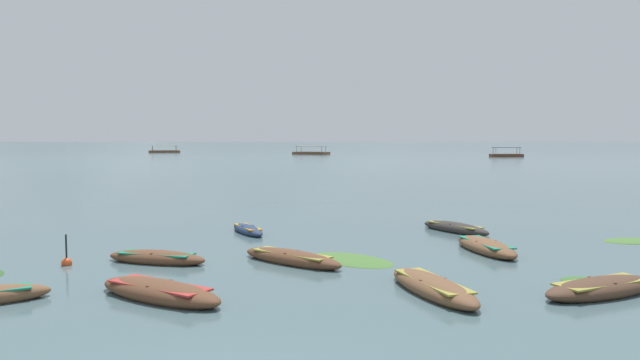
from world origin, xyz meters
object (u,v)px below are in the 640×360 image
Objects in this scene: rowboat_7 at (292,258)px; ferry_0 at (506,155)px; rowboat_1 at (157,258)px; rowboat_2 at (486,247)px; rowboat_3 at (455,228)px; rowboat_4 at (248,230)px; rowboat_5 at (433,287)px; mooring_buoy at (67,262)px; rowboat_8 at (602,288)px; rowboat_6 at (159,292)px; ferry_2 at (311,153)px; ferry_1 at (164,151)px.

ferry_0 reaches higher than rowboat_7.
rowboat_1 is 12.36m from rowboat_2.
rowboat_3 is 9.72m from rowboat_4.
rowboat_5 is 12.53m from mooring_buoy.
rowboat_4 is 7.02m from rowboat_7.
mooring_buoy is at bearing -152.19° from rowboat_3.
ferry_0 is at bearing 75.49° from rowboat_8.
rowboat_4 is at bearing 111.57° from rowboat_7.
rowboat_6 reaches higher than rowboat_4.
ferry_0 reaches higher than rowboat_4.
rowboat_6 is 5.73m from rowboat_7.
ferry_2 is 9.33× the size of mooring_buoy.
rowboat_8 is (9.04, -3.88, 0.01)m from rowboat_7.
rowboat_7 is 0.38× the size of ferry_2.
ferry_0 reaches higher than rowboat_8.
rowboat_7 is 132.58m from ferry_0.
ferry_0 is (35.43, 118.33, 0.27)m from rowboat_3.
mooring_buoy is (47.54, -168.44, -0.34)m from ferry_1.
rowboat_7 is (3.22, 4.74, -0.02)m from rowboat_6.
rowboat_8 is 152.53m from ferry_2.
rowboat_3 is at bearing -68.77° from ferry_1.
mooring_buoy is at bearing -111.73° from ferry_0.
rowboat_2 is 15.39m from mooring_buoy.
rowboat_2 is 0.98× the size of rowboat_6.
rowboat_7 is 0.40× the size of ferry_1.
rowboat_5 reaches higher than rowboat_8.
rowboat_4 is at bearing -71.91° from ferry_1.
rowboat_2 is at bearing -105.94° from ferry_0.
rowboat_4 is 15.60m from rowboat_8.
rowboat_3 is 15.82m from rowboat_6.
rowboat_4 is at bearing 54.02° from mooring_buoy.
rowboat_1 is 6.96m from rowboat_4.
rowboat_5 is at bearing -179.21° from rowboat_8.
mooring_buoy is at bearing -74.24° from ferry_1.
rowboat_4 is 141.37m from ferry_2.
rowboat_5 is 7.58m from rowboat_6.
rowboat_6 is at bearing -73.21° from ferry_1.
ferry_0 is at bearing 69.24° from rowboat_4.
ferry_0 reaches higher than rowboat_5.
rowboat_2 is at bearing 105.10° from rowboat_8.
rowboat_1 is 0.91× the size of rowboat_8.
ferry_1 is (-52.07, 172.59, 0.25)m from rowboat_6.
mooring_buoy is (-7.75, -0.60, -0.07)m from rowboat_7.
rowboat_6 reaches higher than rowboat_5.
ferry_1 is (-64.33, 171.73, 0.26)m from rowboat_8.
rowboat_7 is 176.72m from ferry_1.
rowboat_8 is (13.80, -3.79, 0.02)m from rowboat_1.
rowboat_8 reaches higher than rowboat_4.
rowboat_2 is 1.01× the size of rowboat_8.
rowboat_1 is 175.37m from ferry_1.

